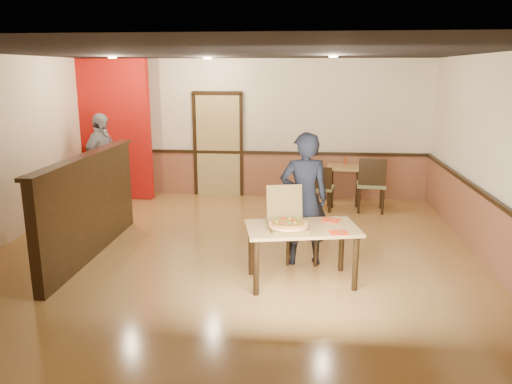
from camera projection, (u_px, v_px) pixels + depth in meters
floor at (233, 254)px, 7.16m from camera, size 7.00×7.00×0.00m
ceiling at (231, 52)px, 6.50m from camera, size 7.00×7.00×0.00m
wall_back at (257, 129)px, 10.21m from camera, size 7.00×0.00×7.00m
wall_right at (498, 162)px, 6.49m from camera, size 0.00×7.00×7.00m
wainscot_back at (257, 175)px, 10.41m from camera, size 7.00×0.04×0.90m
chair_rail_back at (257, 152)px, 10.28m from camera, size 7.00×0.06×0.06m
wainscot_right at (487, 232)px, 6.72m from camera, size 0.04×7.00×0.90m
chair_rail_right at (490, 198)px, 6.61m from camera, size 0.06×7.00×0.06m
back_door at (218, 146)px, 10.33m from camera, size 0.90×0.06×2.10m
booth_partition at (89, 205)px, 6.98m from camera, size 0.20×3.10×1.44m
red_accent_panel at (111, 130)px, 10.01m from camera, size 1.60×0.20×2.78m
spot_a at (113, 57)px, 8.46m from camera, size 0.14×0.14×0.02m
spot_b at (207, 58)px, 8.99m from camera, size 0.14×0.14×0.02m
spot_c at (333, 56)px, 7.82m from camera, size 0.14×0.14×0.02m
main_table at (302, 235)px, 6.08m from camera, size 1.48×1.03×0.72m
diner_chair at (302, 225)px, 6.86m from camera, size 0.45×0.45×0.92m
side_chair_left at (322, 186)px, 9.28m from camera, size 0.49×0.49×0.86m
side_chair_right at (371, 182)px, 9.16m from camera, size 0.55×0.55×1.04m
side_table at (344, 175)px, 9.80m from camera, size 0.77×0.77×0.74m
diner at (304, 199)px, 6.63m from camera, size 0.72×0.54×1.80m
passerby at (102, 160)px, 9.51m from camera, size 0.64×1.12×1.79m
pizza_box at (287, 222)px, 6.02m from camera, size 0.55×0.61×0.47m
pizza at (288, 225)px, 5.97m from camera, size 0.60×0.60×0.03m
napkin_near at (339, 233)px, 5.82m from camera, size 0.25×0.25×0.01m
napkin_far at (331, 220)px, 6.31m from camera, size 0.27×0.27×0.01m
condiment at (345, 162)px, 9.86m from camera, size 0.06×0.06×0.14m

